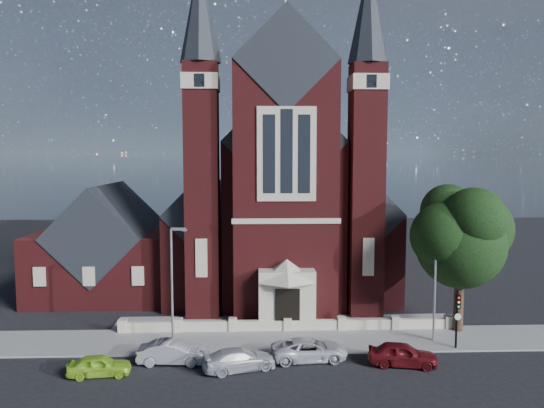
{
  "coord_description": "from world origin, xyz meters",
  "views": [
    {
      "loc": [
        -2.48,
        -31.32,
        12.99
      ],
      "look_at": [
        -0.94,
        12.0,
        8.91
      ],
      "focal_mm": 35.0,
      "sensor_mm": 36.0,
      "label": 1
    }
  ],
  "objects": [
    {
      "name": "pavement_strip",
      "position": [
        0.0,
        4.5,
        0.0
      ],
      "size": [
        60.0,
        5.0,
        0.12
      ],
      "primitive_type": "cube",
      "color": "slate",
      "rests_on": "ground"
    },
    {
      "name": "car_white_suv",
      "position": [
        1.05,
        1.05,
        0.67
      ],
      "size": [
        5.0,
        2.62,
        1.34
      ],
      "primitive_type": "imported",
      "rotation": [
        0.0,
        0.0,
        1.65
      ],
      "color": "silver",
      "rests_on": "ground"
    },
    {
      "name": "street_lamp_left",
      "position": [
        -7.91,
        4.0,
        4.6
      ],
      "size": [
        1.16,
        0.22,
        8.09
      ],
      "color": "gray",
      "rests_on": "ground"
    },
    {
      "name": "car_lime_van",
      "position": [
        -11.55,
        -0.9,
        0.62
      ],
      "size": [
        3.77,
        1.85,
        1.24
      ],
      "primitive_type": "imported",
      "rotation": [
        0.0,
        0.0,
        1.68
      ],
      "color": "#99D22A",
      "rests_on": "ground"
    },
    {
      "name": "ground",
      "position": [
        0.0,
        15.0,
        0.0
      ],
      "size": [
        120.0,
        120.0,
        0.0
      ],
      "primitive_type": "plane",
      "color": "black",
      "rests_on": "ground"
    },
    {
      "name": "car_silver_b",
      "position": [
        -3.36,
        -0.34,
        0.65
      ],
      "size": [
        4.82,
        3.09,
        1.3
      ],
      "primitive_type": "imported",
      "rotation": [
        0.0,
        0.0,
        1.88
      ],
      "color": "#BABDC3",
      "rests_on": "ground"
    },
    {
      "name": "car_dark_red",
      "position": [
        6.68,
        -0.05,
        0.72
      ],
      "size": [
        4.47,
        2.47,
        1.44
      ],
      "primitive_type": "imported",
      "rotation": [
        0.0,
        0.0,
        1.38
      ],
      "color": "maroon",
      "rests_on": "ground"
    },
    {
      "name": "traffic_signal",
      "position": [
        11.0,
        2.43,
        2.58
      ],
      "size": [
        0.28,
        0.42,
        4.0
      ],
      "color": "black",
      "rests_on": "ground"
    },
    {
      "name": "parish_hall",
      "position": [
        -16.0,
        18.0,
        4.01
      ],
      "size": [
        12.0,
        12.2,
        10.24
      ],
      "color": "#541617",
      "rests_on": "ground"
    },
    {
      "name": "street_tree",
      "position": [
        12.6,
        5.71,
        6.96
      ],
      "size": [
        6.4,
        6.6,
        10.7
      ],
      "color": "black",
      "rests_on": "ground"
    },
    {
      "name": "car_silver_a",
      "position": [
        -7.52,
        0.79,
        0.71
      ],
      "size": [
        4.35,
        1.66,
        1.42
      ],
      "primitive_type": "imported",
      "rotation": [
        0.0,
        0.0,
        1.53
      ],
      "color": "gray",
      "rests_on": "ground"
    },
    {
      "name": "church",
      "position": [
        -0.0,
        22.94,
        8.19
      ],
      "size": [
        20.01,
        34.9,
        29.2
      ],
      "color": "#541617",
      "rests_on": "ground"
    },
    {
      "name": "forecourt_paving",
      "position": [
        0.0,
        8.5,
        0.0
      ],
      "size": [
        26.0,
        3.0,
        0.14
      ],
      "primitive_type": "cube",
      "color": "slate",
      "rests_on": "ground"
    },
    {
      "name": "forecourt_wall",
      "position": [
        0.0,
        6.5,
        0.0
      ],
      "size": [
        24.0,
        0.4,
        0.9
      ],
      "primitive_type": "cube",
      "color": "#C2B29A",
      "rests_on": "ground"
    },
    {
      "name": "street_lamp_right",
      "position": [
        10.09,
        4.0,
        4.6
      ],
      "size": [
        1.16,
        0.22,
        8.09
      ],
      "color": "gray",
      "rests_on": "ground"
    }
  ]
}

